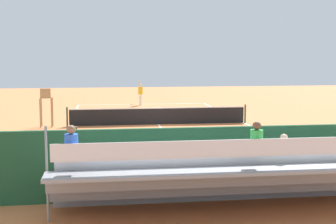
# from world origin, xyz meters

# --- Properties ---
(ground_plane) EXTENTS (60.00, 60.00, 0.00)m
(ground_plane) POSITION_xyz_m (0.00, 0.00, 0.00)
(ground_plane) COLOR #D17542
(court_line_markings) EXTENTS (10.10, 22.20, 0.01)m
(court_line_markings) POSITION_xyz_m (0.00, -0.04, 0.00)
(court_line_markings) COLOR white
(court_line_markings) RESTS_ON ground
(tennis_net) EXTENTS (10.30, 0.10, 1.07)m
(tennis_net) POSITION_xyz_m (0.00, 0.00, 0.50)
(tennis_net) COLOR black
(tennis_net) RESTS_ON ground
(backdrop_wall) EXTENTS (18.00, 0.16, 2.00)m
(backdrop_wall) POSITION_xyz_m (0.00, 14.00, 1.00)
(backdrop_wall) COLOR #1E4C2D
(backdrop_wall) RESTS_ON ground
(bleacher_stand) EXTENTS (9.06, 2.40, 2.48)m
(bleacher_stand) POSITION_xyz_m (-0.08, 15.38, 0.94)
(bleacher_stand) COLOR gray
(bleacher_stand) RESTS_ON ground
(umpire_chair) EXTENTS (0.67, 0.67, 2.14)m
(umpire_chair) POSITION_xyz_m (6.20, 0.16, 1.31)
(umpire_chair) COLOR #A88456
(umpire_chair) RESTS_ON ground
(courtside_bench) EXTENTS (1.80, 0.40, 0.93)m
(courtside_bench) POSITION_xyz_m (-2.76, 13.27, 0.56)
(courtside_bench) COLOR #9E754C
(courtside_bench) RESTS_ON ground
(equipment_bag) EXTENTS (0.90, 0.36, 0.36)m
(equipment_bag) POSITION_xyz_m (-0.93, 13.40, 0.18)
(equipment_bag) COLOR #B22D2D
(equipment_bag) RESTS_ON ground
(tennis_player) EXTENTS (0.46, 0.56, 1.93)m
(tennis_player) POSITION_xyz_m (0.18, -10.34, 1.02)
(tennis_player) COLOR white
(tennis_player) RESTS_ON ground
(tennis_racket) EXTENTS (0.50, 0.53, 0.03)m
(tennis_racket) POSITION_xyz_m (0.76, -10.88, 0.01)
(tennis_racket) COLOR black
(tennis_racket) RESTS_ON ground
(tennis_ball_near) EXTENTS (0.07, 0.07, 0.07)m
(tennis_ball_near) POSITION_xyz_m (-1.44, -9.03, 0.03)
(tennis_ball_near) COLOR #CCDB33
(tennis_ball_near) RESTS_ON ground
(tennis_ball_far) EXTENTS (0.07, 0.07, 0.07)m
(tennis_ball_far) POSITION_xyz_m (-1.59, -8.26, 0.03)
(tennis_ball_far) COLOR #CCDB33
(tennis_ball_far) RESTS_ON ground
(line_judge) EXTENTS (0.44, 0.56, 1.93)m
(line_judge) POSITION_xyz_m (4.07, 13.06, 1.02)
(line_judge) COLOR #232328
(line_judge) RESTS_ON ground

